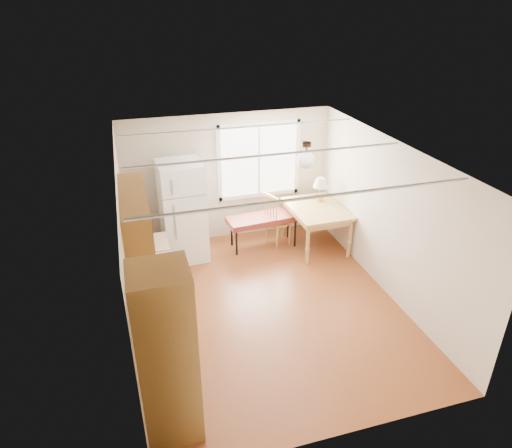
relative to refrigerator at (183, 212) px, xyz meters
name	(u,v)px	position (x,y,z in m)	size (l,w,h in m)	color
room_shell	(268,236)	(1.00, -1.91, 0.33)	(4.60, 5.60, 2.62)	#602B13
kitchen_run	(156,304)	(-0.72, -2.54, -0.08)	(0.65, 3.40, 2.20)	brown
window_unit	(259,160)	(1.60, 0.56, 0.63)	(1.64, 0.05, 1.51)	white
pendant_light	(306,159)	(1.70, -1.51, 1.31)	(0.26, 0.26, 0.40)	#2E1F14
refrigerator	(183,212)	(0.00, 0.00, 0.00)	(0.80, 0.81, 1.85)	white
bench	(263,219)	(1.51, -0.04, -0.35)	(1.43, 0.64, 0.64)	maroon
dining_table	(317,212)	(2.48, -0.31, -0.21)	(1.02, 1.34, 0.82)	#B08644
chair	(274,216)	(1.73, -0.05, -0.31)	(0.52, 0.51, 1.07)	#B08644
table_lamp	(320,184)	(2.64, -0.06, 0.25)	(0.28, 0.28, 0.48)	gold
coffee_maker	(158,316)	(-0.72, -3.04, 0.10)	(0.22, 0.26, 0.34)	black
kettle	(152,297)	(-0.75, -2.60, 0.07)	(0.12, 0.12, 0.23)	red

